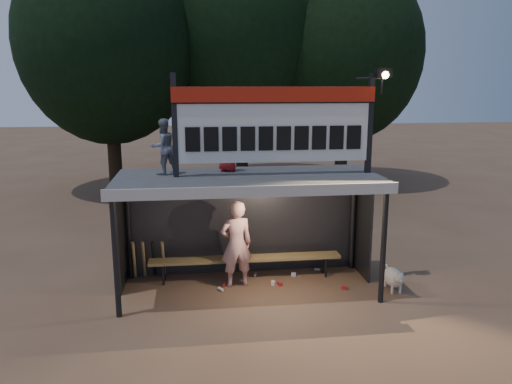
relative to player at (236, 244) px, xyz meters
The scene contains 13 objects.
ground 0.94m from the player, 44.50° to the right, with size 80.00×80.00×0.00m, color brown.
player is the anchor object (origin of this frame).
child_a 2.40m from the player, behind, with size 0.52×0.40×1.06m, color slate.
child_b 1.93m from the player, 114.89° to the left, with size 0.46×0.30×0.94m, color #AA1A1E.
dugout_shelter 0.98m from the player, ahead, with size 5.10×2.08×2.32m.
scoreboard_assembly 2.57m from the player, 16.15° to the right, with size 4.10×0.27×1.99m.
bench 0.61m from the player, 56.63° to the left, with size 4.00×0.35×0.48m.
tree_left 11.46m from the player, 111.12° to the left, with size 6.46×6.46×9.27m.
tree_mid 12.52m from the player, 83.83° to the left, with size 7.22×7.22×10.36m.
tree_right 12.31m from the player, 63.09° to the left, with size 6.08×6.08×8.72m.
dog 3.19m from the player, 11.84° to the right, with size 0.36×0.81×0.49m.
bats 1.95m from the player, 161.38° to the left, with size 0.67×0.35×0.84m.
litter 1.20m from the player, ahead, with size 2.57×1.13×0.08m.
Camera 1 is at (-1.01, -9.27, 4.04)m, focal length 35.00 mm.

